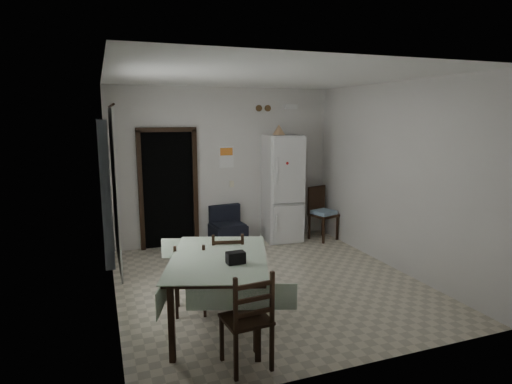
{
  "coord_description": "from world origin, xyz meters",
  "views": [
    {
      "loc": [
        -2.2,
        -5.45,
        2.4
      ],
      "look_at": [
        0.0,
        0.5,
        1.25
      ],
      "focal_mm": 30.0,
      "sensor_mm": 36.0,
      "label": 1
    }
  ],
  "objects": [
    {
      "name": "navy_seat",
      "position": [
        -0.03,
        1.93,
        0.36
      ],
      "size": [
        0.66,
        0.64,
        0.73
      ],
      "primitive_type": null,
      "rotation": [
        0.0,
        0.0,
        0.11
      ],
      "color": "black",
      "rests_on": "ground"
    },
    {
      "name": "wall_left",
      "position": [
        -2.1,
        0.0,
        1.45
      ],
      "size": [
        0.02,
        4.5,
        2.9
      ],
      "primitive_type": null,
      "color": "silver",
      "rests_on": "ground"
    },
    {
      "name": "black_bag",
      "position": [
        -0.9,
        -1.3,
        0.9
      ],
      "size": [
        0.2,
        0.13,
        0.13
      ],
      "primitive_type": "cube",
      "rotation": [
        0.0,
        0.0,
        0.04
      ],
      "color": "black",
      "rests_on": "dining_table"
    },
    {
      "name": "doorway",
      "position": [
        -1.05,
        2.45,
        1.06
      ],
      "size": [
        1.06,
        0.52,
        2.22
      ],
      "color": "black",
      "rests_on": "ground"
    },
    {
      "name": "calendar_image",
      "position": [
        0.05,
        2.23,
        1.72
      ],
      "size": [
        0.24,
        0.01,
        0.14
      ],
      "primitive_type": "cube",
      "color": "orange",
      "rests_on": "ground"
    },
    {
      "name": "ceiling",
      "position": [
        0.0,
        0.0,
        2.9
      ],
      "size": [
        4.2,
        4.5,
        0.02
      ],
      "primitive_type": null,
      "color": "white",
      "rests_on": "ground"
    },
    {
      "name": "tan_cone",
      "position": [
        1.0,
        1.97,
        2.12
      ],
      "size": [
        0.24,
        0.24,
        0.19
      ],
      "primitive_type": "cone",
      "rotation": [
        0.0,
        0.0,
        0.02
      ],
      "color": "tan",
      "rests_on": "fridge"
    },
    {
      "name": "dining_chair_near_head",
      "position": [
        -0.97,
        -1.87,
        0.5
      ],
      "size": [
        0.46,
        0.46,
        0.99
      ],
      "primitive_type": null,
      "rotation": [
        0.0,
        0.0,
        3.23
      ],
      "color": "black",
      "rests_on": "ground"
    },
    {
      "name": "emergency_light",
      "position": [
        1.35,
        2.21,
        2.55
      ],
      "size": [
        0.25,
        0.07,
        0.09
      ],
      "primitive_type": "cube",
      "color": "white",
      "rests_on": "ground"
    },
    {
      "name": "dining_chair_far_right",
      "position": [
        -0.74,
        -0.46,
        0.48
      ],
      "size": [
        0.5,
        0.5,
        0.97
      ],
      "primitive_type": null,
      "rotation": [
        0.0,
        0.0,
        2.9
      ],
      "color": "black",
      "rests_on": "ground"
    },
    {
      "name": "curtain_rod",
      "position": [
        -2.03,
        -0.2,
        2.5
      ],
      "size": [
        0.02,
        1.6,
        0.02
      ],
      "primitive_type": "cylinder",
      "rotation": [
        1.57,
        0.0,
        0.0
      ],
      "color": "black",
      "rests_on": "ground"
    },
    {
      "name": "dining_chair_far_left",
      "position": [
        -1.24,
        -0.53,
        0.45
      ],
      "size": [
        0.46,
        0.46,
        0.9
      ],
      "primitive_type": null,
      "rotation": [
        0.0,
        0.0,
        2.93
      ],
      "color": "black",
      "rests_on": "ground"
    },
    {
      "name": "light_switch",
      "position": [
        0.15,
        2.24,
        1.1
      ],
      "size": [
        0.08,
        0.02,
        0.12
      ],
      "primitive_type": "cube",
      "color": "beige",
      "rests_on": "ground"
    },
    {
      "name": "curtain",
      "position": [
        -2.04,
        -0.2,
        1.55
      ],
      "size": [
        0.02,
        1.45,
        1.85
      ],
      "primitive_type": "cube",
      "color": "silver",
      "rests_on": "ground"
    },
    {
      "name": "wall_back",
      "position": [
        0.0,
        2.25,
        1.45
      ],
      "size": [
        4.2,
        0.02,
        2.9
      ],
      "primitive_type": null,
      "color": "silver",
      "rests_on": "ground"
    },
    {
      "name": "wall_front",
      "position": [
        0.0,
        -2.25,
        1.45
      ],
      "size": [
        4.2,
        0.02,
        2.9
      ],
      "primitive_type": null,
      "color": "silver",
      "rests_on": "ground"
    },
    {
      "name": "window_recess",
      "position": [
        -2.15,
        -0.2,
        1.55
      ],
      "size": [
        0.1,
        1.2,
        1.6
      ],
      "primitive_type": "cube",
      "color": "silver",
      "rests_on": "ground"
    },
    {
      "name": "fridge",
      "position": [
        1.06,
        1.93,
        1.01
      ],
      "size": [
        0.71,
        0.71,
        2.03
      ],
      "primitive_type": null,
      "rotation": [
        0.0,
        0.0,
        -0.09
      ],
      "color": "silver",
      "rests_on": "ground"
    },
    {
      "name": "vent_right",
      "position": [
        0.88,
        2.23,
        2.52
      ],
      "size": [
        0.12,
        0.03,
        0.12
      ],
      "primitive_type": "cylinder",
      "rotation": [
        1.57,
        0.0,
        0.0
      ],
      "color": "brown",
      "rests_on": "ground"
    },
    {
      "name": "vent_left",
      "position": [
        0.7,
        2.23,
        2.52
      ],
      "size": [
        0.12,
        0.03,
        0.12
      ],
      "primitive_type": "cylinder",
      "rotation": [
        1.57,
        0.0,
        0.0
      ],
      "color": "brown",
      "rests_on": "ground"
    },
    {
      "name": "dining_table",
      "position": [
        -1.01,
        -1.03,
        0.42
      ],
      "size": [
        1.52,
        1.86,
        0.84
      ],
      "primitive_type": null,
      "rotation": [
        0.0,
        0.0,
        -0.33
      ],
      "color": "#AFC5A8",
      "rests_on": "ground"
    },
    {
      "name": "corner_chair",
      "position": [
        1.82,
        1.65,
        0.51
      ],
      "size": [
        0.56,
        0.56,
        1.03
      ],
      "primitive_type": null,
      "rotation": [
        0.0,
        0.0,
        0.3
      ],
      "color": "black",
      "rests_on": "ground"
    },
    {
      "name": "ground",
      "position": [
        0.0,
        0.0,
        0.0
      ],
      "size": [
        4.5,
        4.5,
        0.0
      ],
      "primitive_type": "plane",
      "color": "#BFB69C",
      "rests_on": "ground"
    },
    {
      "name": "calendar",
      "position": [
        0.05,
        2.24,
        1.62
      ],
      "size": [
        0.28,
        0.02,
        0.4
      ],
      "primitive_type": "cube",
      "color": "white",
      "rests_on": "ground"
    },
    {
      "name": "wall_right",
      "position": [
        2.1,
        0.0,
        1.45
      ],
      "size": [
        0.02,
        4.5,
        2.9
      ],
      "primitive_type": null,
      "color": "silver",
      "rests_on": "ground"
    }
  ]
}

